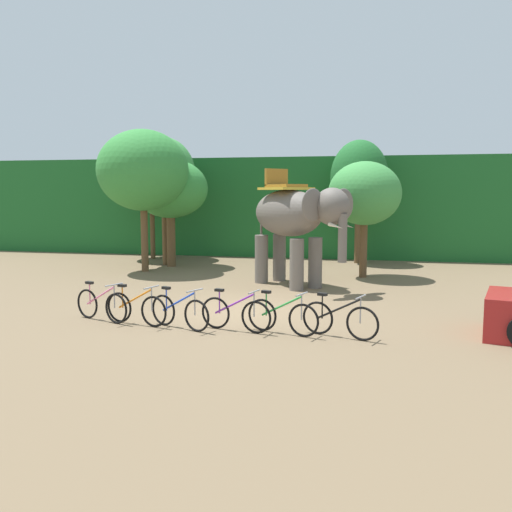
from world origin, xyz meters
The scene contains 15 objects.
ground_plane centered at (0.00, 0.00, 0.00)m, with size 80.00×80.00×0.00m, color brown.
foliage_hedge centered at (0.00, 14.45, 2.31)m, with size 36.00×6.00×4.61m, color #1E6028.
tree_far_right centered at (-6.57, 9.89, 3.69)m, with size 3.49×3.49×5.28m.
tree_center centered at (-5.29, 6.07, 3.82)m, with size 3.43×3.43×5.36m.
tree_right centered at (-5.20, 8.04, 3.67)m, with size 2.55×2.55×5.25m.
tree_center_right centered at (-4.81, 7.63, 3.14)m, with size 3.03×3.03×4.36m.
tree_center_left centered at (2.60, 10.34, 3.60)m, with size 2.43×2.43×5.21m.
tree_far_left centered at (2.91, 6.33, 2.96)m, with size 2.56×2.56×4.09m.
elephant centered at (0.79, 3.88, 2.20)m, with size 3.80×3.54×3.78m.
bike_pink centered at (-2.95, -1.78, 0.39)m, with size 1.61×0.75×0.92m.
bike_orange centered at (-2.00, -1.95, 0.39)m, with size 1.66×0.63×0.92m.
bike_blue centered at (-0.91, -2.08, 0.39)m, with size 1.59×0.78×0.92m.
bike_purple centered at (0.36, -2.03, 0.39)m, with size 1.67×0.59×0.92m.
bike_green centered at (1.40, -2.06, 0.39)m, with size 1.63×0.70×0.92m.
bike_black centered at (2.61, -2.09, 0.39)m, with size 1.63×0.71×0.92m.
Camera 1 is at (3.27, -13.35, 3.01)m, focal length 38.43 mm.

